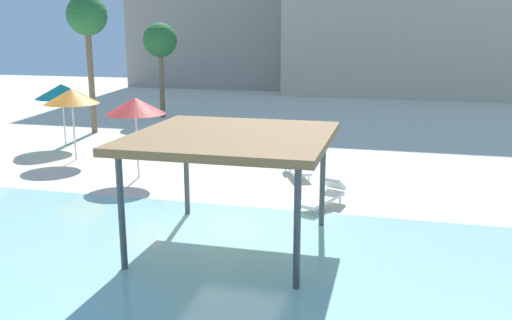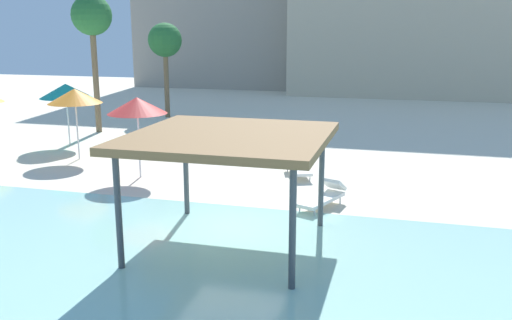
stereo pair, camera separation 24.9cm
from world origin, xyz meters
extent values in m
plane|color=beige|center=(0.00, 0.00, 0.00)|extent=(80.00, 80.00, 0.00)
cylinder|color=#42474C|center=(-1.44, 0.53, 1.26)|extent=(0.14, 0.14, 2.51)
cylinder|color=#42474C|center=(2.23, 0.53, 1.26)|extent=(0.14, 0.14, 2.51)
cylinder|color=#42474C|center=(-1.44, -3.15, 1.26)|extent=(0.14, 0.14, 2.51)
cylinder|color=#42474C|center=(2.23, -3.15, 1.26)|extent=(0.14, 0.14, 2.51)
cube|color=olive|center=(0.39, -1.31, 2.60)|extent=(4.37, 4.37, 0.18)
cylinder|color=silver|center=(-8.05, 5.65, 1.09)|extent=(0.06, 0.06, 2.19)
cone|color=orange|center=(-8.05, 5.65, 2.47)|extent=(2.05, 2.05, 0.56)
cylinder|color=silver|center=(-4.48, 3.79, 1.10)|extent=(0.06, 0.06, 2.20)
cone|color=red|center=(-4.48, 3.79, 2.48)|extent=(2.00, 2.00, 0.55)
cylinder|color=silver|center=(-9.90, 7.82, 1.04)|extent=(0.06, 0.06, 2.08)
cone|color=teal|center=(-9.90, 7.82, 2.39)|extent=(2.21, 2.21, 0.61)
cylinder|color=white|center=(1.24, 4.74, 0.11)|extent=(0.05, 0.05, 0.22)
cylinder|color=white|center=(0.80, 4.56, 0.11)|extent=(0.05, 0.05, 0.22)
cylinder|color=white|center=(0.68, 6.07, 0.11)|extent=(0.05, 0.05, 0.22)
cylinder|color=white|center=(0.24, 5.88, 0.11)|extent=(0.05, 0.05, 0.22)
cube|color=white|center=(0.74, 5.31, 0.27)|extent=(1.25, 1.89, 0.10)
cube|color=white|center=(0.45, 6.00, 0.55)|extent=(0.75, 0.70, 0.40)
cylinder|color=white|center=(1.96, 1.25, 0.11)|extent=(0.05, 0.05, 0.22)
cylinder|color=white|center=(1.52, 1.43, 0.11)|extent=(0.05, 0.05, 0.22)
cylinder|color=white|center=(2.50, 2.59, 0.11)|extent=(0.05, 0.05, 0.22)
cylinder|color=white|center=(2.06, 2.76, 0.11)|extent=(0.05, 0.05, 0.22)
cube|color=white|center=(2.01, 2.01, 0.27)|extent=(1.23, 1.89, 0.10)
cube|color=white|center=(2.29, 2.70, 0.55)|extent=(0.75, 0.70, 0.40)
cylinder|color=brown|center=(-10.37, 11.04, 2.63)|extent=(0.28, 0.28, 5.25)
sphere|color=#286B33|center=(-10.37, 11.04, 5.60)|extent=(1.90, 1.90, 1.90)
cylinder|color=brown|center=(-9.04, 16.31, 2.01)|extent=(0.28, 0.28, 4.02)
sphere|color=#286B33|center=(-9.04, 16.31, 4.37)|extent=(1.90, 1.90, 1.90)
camera|label=1|loc=(3.90, -12.95, 4.97)|focal=38.76mm
camera|label=2|loc=(4.14, -12.88, 4.97)|focal=38.76mm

